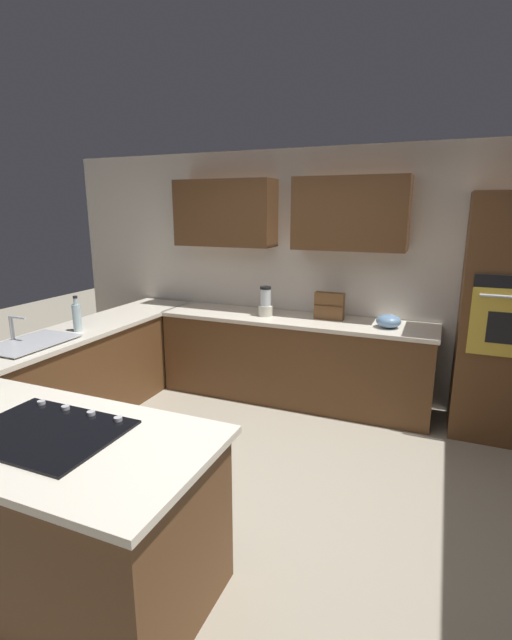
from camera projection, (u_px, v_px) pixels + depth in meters
name	position (u px, v px, depth m)	size (l,w,h in m)	color
ground_plane	(231.00, 490.00, 3.29)	(14.00, 14.00, 0.00)	#9E937F
wall_back	(307.00, 260.00, 4.80)	(6.00, 0.44, 2.60)	silver
lower_cabinets_back	(293.00, 361.00, 4.77)	(2.80, 0.60, 0.86)	brown
countertop_back	(294.00, 320.00, 4.66)	(2.84, 0.64, 0.04)	silver
lower_cabinets_side	(86.00, 375.00, 4.36)	(0.60, 2.90, 0.86)	brown
countertop_side	(82.00, 330.00, 4.26)	(0.64, 2.94, 0.04)	silver
island_base	(55.00, 514.00, 2.37)	(1.68, 0.83, 0.86)	brown
island_top	(45.00, 437.00, 2.27)	(1.76, 0.91, 0.04)	silver
wall_oven	(510.00, 319.00, 3.88)	(0.80, 0.66, 2.13)	brown
sink_unit	(30.00, 342.00, 3.74)	(0.46, 0.70, 0.23)	#515456
cooktop	(45.00, 431.00, 2.26)	(0.76, 0.56, 0.03)	black
blender	(265.00, 303.00, 4.71)	(0.15, 0.15, 0.31)	beige
mixing_bowl	(389.00, 321.00, 4.26)	(0.23, 0.23, 0.13)	#668CB2
spice_rack	(329.00, 306.00, 4.56)	(0.30, 0.11, 0.27)	brown
dish_soap_bottle	(77.00, 317.00, 4.12)	(0.08, 0.08, 0.33)	silver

